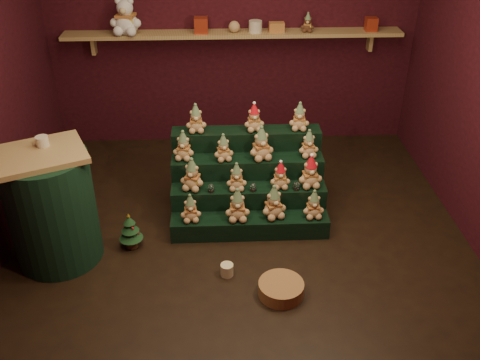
{
  "coord_description": "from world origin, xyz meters",
  "views": [
    {
      "loc": [
        -0.17,
        -3.78,
        2.92
      ],
      "look_at": [
        0.0,
        0.25,
        0.47
      ],
      "focal_mm": 40.0,
      "sensor_mm": 36.0,
      "label": 1
    }
  ],
  "objects_px": {
    "snow_globe_a": "(211,188)",
    "snow_globe_c": "(297,186)",
    "white_bear": "(125,12)",
    "side_table": "(52,207)",
    "mug_left": "(227,270)",
    "riser_tier_front": "(250,226)",
    "wicker_basket": "(281,289)",
    "brown_bear": "(308,23)",
    "mug_right": "(289,283)",
    "mini_christmas_tree": "(130,231)",
    "snow_globe_b": "(253,187)"
  },
  "relations": [
    {
      "from": "white_bear",
      "to": "side_table",
      "type": "bearing_deg",
      "value": -94.49
    },
    {
      "from": "snow_globe_c",
      "to": "mug_left",
      "type": "relative_size",
      "value": 0.77
    },
    {
      "from": "snow_globe_a",
      "to": "snow_globe_c",
      "type": "distance_m",
      "value": 0.76
    },
    {
      "from": "riser_tier_front",
      "to": "mini_christmas_tree",
      "type": "bearing_deg",
      "value": -172.7
    },
    {
      "from": "mug_left",
      "to": "brown_bear",
      "type": "distance_m",
      "value": 2.83
    },
    {
      "from": "mug_left",
      "to": "riser_tier_front",
      "type": "bearing_deg",
      "value": 68.07
    },
    {
      "from": "snow_globe_a",
      "to": "snow_globe_c",
      "type": "xyz_separation_m",
      "value": [
        0.76,
        -0.0,
        0.0
      ]
    },
    {
      "from": "mug_left",
      "to": "wicker_basket",
      "type": "distance_m",
      "value": 0.48
    },
    {
      "from": "mug_right",
      "to": "side_table",
      "type": "bearing_deg",
      "value": 165.84
    },
    {
      "from": "side_table",
      "to": "wicker_basket",
      "type": "height_order",
      "value": "side_table"
    },
    {
      "from": "snow_globe_c",
      "to": "brown_bear",
      "type": "xyz_separation_m",
      "value": [
        0.28,
        1.6,
        1.02
      ]
    },
    {
      "from": "white_bear",
      "to": "brown_bear",
      "type": "xyz_separation_m",
      "value": [
        1.89,
        0.0,
        -0.13
      ]
    },
    {
      "from": "snow_globe_c",
      "to": "wicker_basket",
      "type": "height_order",
      "value": "snow_globe_c"
    },
    {
      "from": "mini_christmas_tree",
      "to": "snow_globe_a",
      "type": "bearing_deg",
      "value": 22.77
    },
    {
      "from": "side_table",
      "to": "snow_globe_a",
      "type": "bearing_deg",
      "value": -7.17
    },
    {
      "from": "brown_bear",
      "to": "mug_left",
      "type": "bearing_deg",
      "value": -101.08
    },
    {
      "from": "riser_tier_front",
      "to": "snow_globe_b",
      "type": "xyz_separation_m",
      "value": [
        0.04,
        0.16,
        0.31
      ]
    },
    {
      "from": "riser_tier_front",
      "to": "wicker_basket",
      "type": "relative_size",
      "value": 3.96
    },
    {
      "from": "snow_globe_b",
      "to": "mug_left",
      "type": "relative_size",
      "value": 0.73
    },
    {
      "from": "snow_globe_a",
      "to": "wicker_basket",
      "type": "height_order",
      "value": "snow_globe_a"
    },
    {
      "from": "white_bear",
      "to": "mug_left",
      "type": "bearing_deg",
      "value": -59.5
    },
    {
      "from": "wicker_basket",
      "to": "brown_bear",
      "type": "height_order",
      "value": "brown_bear"
    },
    {
      "from": "snow_globe_b",
      "to": "brown_bear",
      "type": "bearing_deg",
      "value": 67.48
    },
    {
      "from": "side_table",
      "to": "brown_bear",
      "type": "height_order",
      "value": "brown_bear"
    },
    {
      "from": "riser_tier_front",
      "to": "snow_globe_a",
      "type": "relative_size",
      "value": 17.91
    },
    {
      "from": "snow_globe_a",
      "to": "snow_globe_c",
      "type": "relative_size",
      "value": 0.97
    },
    {
      "from": "brown_bear",
      "to": "mini_christmas_tree",
      "type": "bearing_deg",
      "value": -121.82
    },
    {
      "from": "mug_right",
      "to": "brown_bear",
      "type": "xyz_separation_m",
      "value": [
        0.43,
        2.47,
        1.37
      ]
    },
    {
      "from": "snow_globe_c",
      "to": "white_bear",
      "type": "xyz_separation_m",
      "value": [
        -1.61,
        1.6,
        1.15
      ]
    },
    {
      "from": "snow_globe_b",
      "to": "white_bear",
      "type": "relative_size",
      "value": 0.17
    },
    {
      "from": "snow_globe_a",
      "to": "snow_globe_b",
      "type": "height_order",
      "value": "snow_globe_a"
    },
    {
      "from": "snow_globe_b",
      "to": "mug_right",
      "type": "bearing_deg",
      "value": -75.05
    },
    {
      "from": "mug_left",
      "to": "white_bear",
      "type": "height_order",
      "value": "white_bear"
    },
    {
      "from": "side_table",
      "to": "mug_left",
      "type": "bearing_deg",
      "value": -36.54
    },
    {
      "from": "snow_globe_c",
      "to": "brown_bear",
      "type": "height_order",
      "value": "brown_bear"
    },
    {
      "from": "side_table",
      "to": "white_bear",
      "type": "bearing_deg",
      "value": 53.86
    },
    {
      "from": "side_table",
      "to": "brown_bear",
      "type": "relative_size",
      "value": 5.15
    },
    {
      "from": "wicker_basket",
      "to": "brown_bear",
      "type": "relative_size",
      "value": 1.82
    },
    {
      "from": "brown_bear",
      "to": "mug_right",
      "type": "bearing_deg",
      "value": -89.34
    },
    {
      "from": "riser_tier_front",
      "to": "side_table",
      "type": "height_order",
      "value": "side_table"
    },
    {
      "from": "side_table",
      "to": "mini_christmas_tree",
      "type": "distance_m",
      "value": 0.67
    },
    {
      "from": "mini_christmas_tree",
      "to": "brown_bear",
      "type": "bearing_deg",
      "value": 47.54
    },
    {
      "from": "side_table",
      "to": "mug_left",
      "type": "xyz_separation_m",
      "value": [
        1.4,
        -0.31,
        -0.44
      ]
    },
    {
      "from": "white_bear",
      "to": "brown_bear",
      "type": "relative_size",
      "value": 2.37
    },
    {
      "from": "wicker_basket",
      "to": "snow_globe_c",
      "type": "bearing_deg",
      "value": 76.37
    },
    {
      "from": "snow_globe_b",
      "to": "snow_globe_a",
      "type": "bearing_deg",
      "value": 180.0
    },
    {
      "from": "snow_globe_b",
      "to": "riser_tier_front",
      "type": "bearing_deg",
      "value": -102.59
    },
    {
      "from": "snow_globe_c",
      "to": "brown_bear",
      "type": "bearing_deg",
      "value": 80.2
    },
    {
      "from": "snow_globe_a",
      "to": "white_bear",
      "type": "distance_m",
      "value": 2.15
    },
    {
      "from": "riser_tier_front",
      "to": "white_bear",
      "type": "height_order",
      "value": "white_bear"
    }
  ]
}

